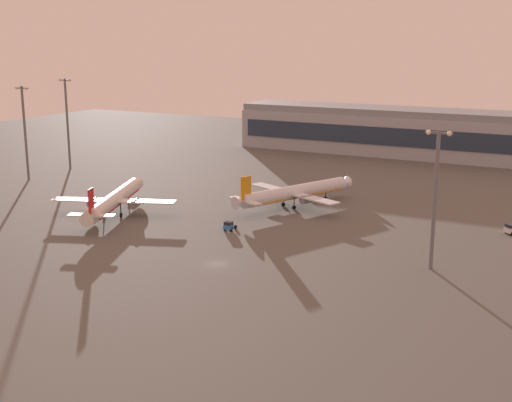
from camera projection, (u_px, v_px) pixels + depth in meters
The scene contains 8 objects.
ground_plane at pixel (217, 264), 127.08m from camera, with size 416.00×416.00×0.00m, color #56544F.
terminal_building at pixel (421, 133), 240.58m from camera, with size 131.60×22.40×16.40m.
airplane_mid_apron at pixel (114, 200), 161.15m from camera, with size 28.71×36.41×9.73m.
airplane_terminal_side at pixel (294, 193), 168.87m from camera, with size 28.11×35.62×9.61m.
pushback_tug at pixel (229, 226), 148.63m from camera, with size 1.89×3.13×2.05m.
apron_light_west at pixel (435, 191), 121.03m from camera, with size 4.80×0.90×25.38m.
apron_light_east at pixel (25, 127), 198.18m from camera, with size 4.80×0.90×27.39m.
apron_light_central at pixel (67, 118), 215.68m from camera, with size 4.80×0.90×28.55m.
Camera 1 is at (62.72, -103.58, 40.93)m, focal length 48.14 mm.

